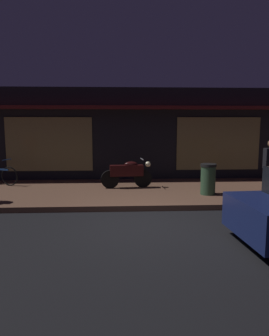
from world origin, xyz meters
TOP-DOWN VIEW (x-y plane):
  - ground_plane at (0.00, 0.00)m, footprint 60.00×60.00m
  - sidewalk_slab at (0.00, 3.00)m, footprint 18.00×4.00m
  - storefront_building at (0.00, 6.39)m, footprint 18.00×3.30m
  - motorcycle at (-0.33, 3.37)m, footprint 1.70×0.55m
  - trash_bin at (2.07, 2.25)m, footprint 0.48×0.48m

SIDE VIEW (x-z plane):
  - ground_plane at x=0.00m, z-range 0.00..0.00m
  - sidewalk_slab at x=0.00m, z-range 0.00..0.15m
  - trash_bin at x=2.07m, z-range 0.16..1.09m
  - motorcycle at x=-0.33m, z-range 0.16..1.13m
  - storefront_building at x=0.00m, z-range 0.00..3.60m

